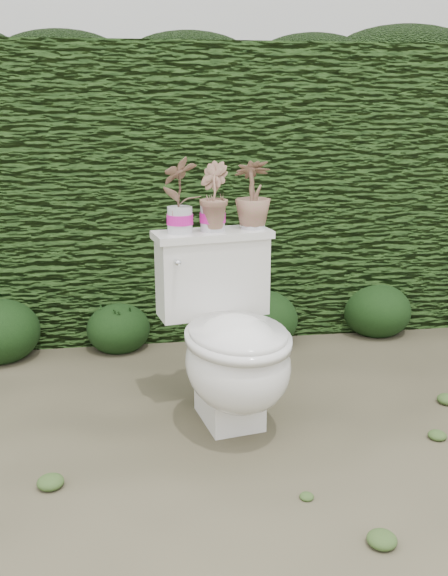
{
  "coord_description": "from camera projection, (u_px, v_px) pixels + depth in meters",
  "views": [
    {
      "loc": [
        -0.33,
        -2.28,
        1.3
      ],
      "look_at": [
        0.05,
        0.27,
        0.55
      ],
      "focal_mm": 40.0,
      "sensor_mm": 36.0,
      "label": 1
    }
  ],
  "objects": [
    {
      "name": "liriope_clump_4",
      "position": [
        261.0,
        314.0,
        3.57
      ],
      "size": [
        0.41,
        0.41,
        0.33
      ],
      "primitive_type": "ellipsoid",
      "color": "#193312",
      "rests_on": "ground"
    },
    {
      "name": "potted_plant_right",
      "position": [
        253.0,
        196.0,
        2.73
      ],
      "size": [
        0.18,
        0.18,
        0.28
      ],
      "primitive_type": "imported",
      "rotation": [
        0.0,
        0.0,
        3.29
      ],
      "color": "#408228",
      "rests_on": "toilet"
    },
    {
      "name": "potted_plant_left",
      "position": [
        179.0,
        197.0,
        2.63
      ],
      "size": [
        0.19,
        0.18,
        0.3
      ],
      "primitive_type": "imported",
      "rotation": [
        0.0,
        0.0,
        3.71
      ],
      "color": "#408228",
      "rests_on": "toilet"
    },
    {
      "name": "potted_plant_center",
      "position": [
        213.0,
        199.0,
        2.68
      ],
      "size": [
        0.15,
        0.17,
        0.27
      ],
      "primitive_type": "imported",
      "rotation": [
        0.0,
        0.0,
        1.8
      ],
      "color": "#408228",
      "rests_on": "toilet"
    },
    {
      "name": "house_wall",
      "position": [
        199.0,
        42.0,
        7.8
      ],
      "size": [
        8.0,
        3.5,
        4.0
      ],
      "primitive_type": "cube",
      "color": "silver",
      "rests_on": "ground"
    },
    {
      "name": "liriope_clump_5",
      "position": [
        377.0,
        306.0,
        3.74
      ],
      "size": [
        0.4,
        0.4,
        0.32
      ],
      "primitive_type": "ellipsoid",
      "color": "#193312",
      "rests_on": "ground"
    },
    {
      "name": "liriope_clump_3",
      "position": [
        118.0,
        324.0,
        3.5
      ],
      "size": [
        0.35,
        0.35,
        0.28
      ],
      "primitive_type": "ellipsoid",
      "color": "#193312",
      "rests_on": "ground"
    },
    {
      "name": "hedge",
      "position": [
        183.0,
        188.0,
        3.88
      ],
      "size": [
        8.0,
        1.0,
        1.6
      ],
      "primitive_type": "cube",
      "color": "#2C4D19",
      "rests_on": "ground"
    },
    {
      "name": "toilet",
      "position": [
        231.0,
        343.0,
        2.61
      ],
      "size": [
        0.57,
        0.75,
        0.78
      ],
      "rotation": [
        0.0,
        0.0,
        0.18
      ],
      "color": "silver",
      "rests_on": "ground"
    },
    {
      "name": "ground",
      "position": [
        222.0,
        438.0,
        2.58
      ],
      "size": [
        60.0,
        60.0,
        0.0
      ],
      "primitive_type": "plane",
      "color": "#676046",
      "rests_on": "ground"
    }
  ]
}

